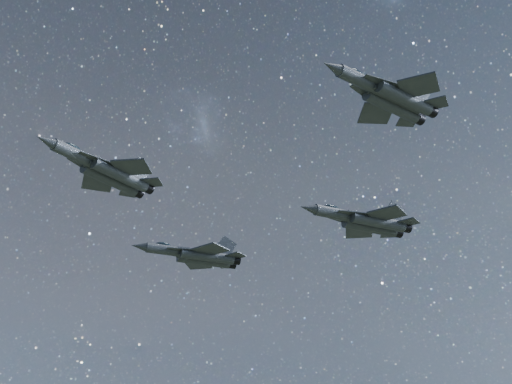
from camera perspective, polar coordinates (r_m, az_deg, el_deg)
jet_lead at (r=72.42m, az=-14.02°, el=1.94°), size 16.38×11.10×4.12m
jet_left at (r=93.59m, az=-5.65°, el=-6.04°), size 17.77×12.07×4.47m
jet_right at (r=64.21m, az=12.59°, el=8.90°), size 15.35×10.93×3.91m
jet_slot at (r=89.44m, az=10.37°, el=-2.74°), size 18.88×12.96×4.74m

